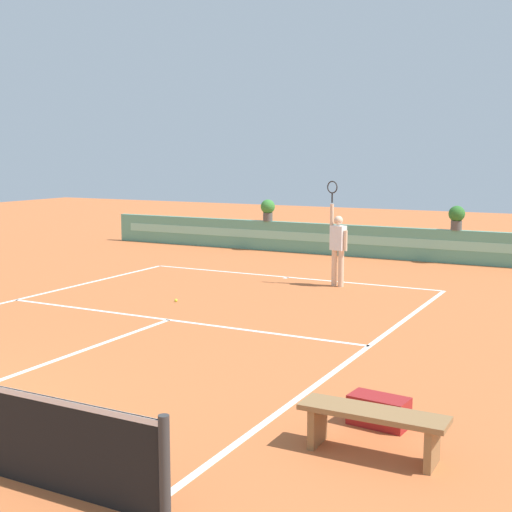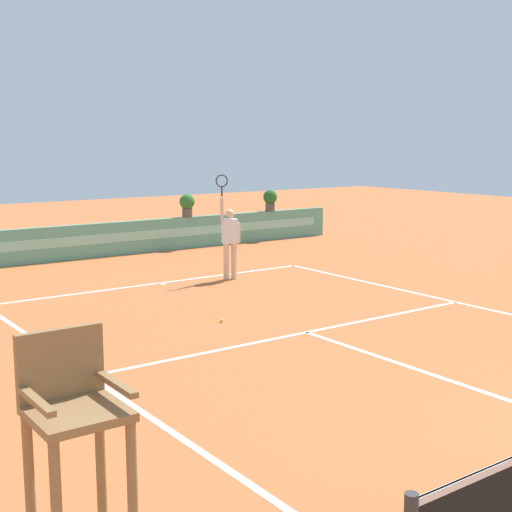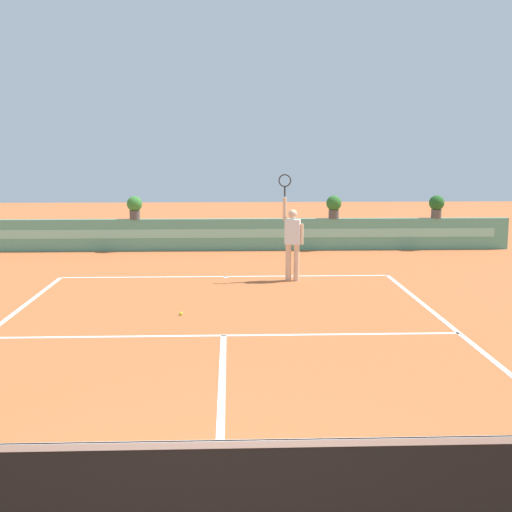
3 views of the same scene
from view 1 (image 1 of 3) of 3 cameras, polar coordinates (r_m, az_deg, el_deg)
ground_plane at (r=13.66m, az=-8.06°, el=-5.49°), size 60.00×60.00×0.00m
court_lines at (r=14.23m, az=-6.36°, el=-4.89°), size 8.32×11.94×0.01m
back_wall_barrier at (r=22.69m, az=7.41°, el=1.26°), size 18.00×0.21×1.00m
bench_courtside at (r=7.84m, az=9.44°, el=-13.11°), size 1.60×0.44×0.51m
gear_bag at (r=8.73m, az=9.90°, el=-12.25°), size 0.73×0.43×0.36m
tennis_player at (r=17.33m, az=6.64°, el=0.97°), size 0.60×0.30×2.58m
tennis_ball_near_baseline at (r=15.63m, az=-6.50°, el=-3.59°), size 0.07×0.07×0.07m
potted_plant_right at (r=21.66m, az=15.93°, el=3.12°), size 0.48×0.48×0.72m
potted_plant_left at (r=23.74m, az=0.96°, el=3.85°), size 0.48×0.48×0.72m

